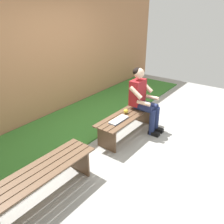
% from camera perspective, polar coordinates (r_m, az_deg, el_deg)
% --- Properties ---
extents(ground_plane, '(10.00, 7.00, 0.04)m').
position_cam_1_polar(ground_plane, '(3.36, 9.11, -18.27)').
color(ground_plane, '#9E9E99').
extents(grass_strip, '(9.00, 1.53, 0.03)m').
position_cam_1_polar(grass_strip, '(4.48, -15.82, -6.15)').
color(grass_strip, '#387A2D').
rests_on(grass_strip, ground).
extents(brick_wall, '(9.50, 0.24, 3.14)m').
position_cam_1_polar(brick_wall, '(4.96, -20.33, 15.60)').
color(brick_wall, '#B27A51').
rests_on(brick_wall, ground).
extents(bench_near, '(1.52, 0.47, 0.44)m').
position_cam_1_polar(bench_near, '(4.28, 3.96, -1.83)').
color(bench_near, brown).
rests_on(bench_near, ground).
extents(bench_far, '(1.56, 0.47, 0.44)m').
position_cam_1_polar(bench_far, '(3.06, -17.63, -15.67)').
color(bench_far, brown).
rests_on(bench_far, ground).
extents(person_seated, '(0.50, 0.69, 1.25)m').
position_cam_1_polar(person_seated, '(4.38, 7.85, 3.74)').
color(person_seated, maroon).
rests_on(person_seated, ground).
extents(apple, '(0.09, 0.09, 0.09)m').
position_cam_1_polar(apple, '(4.23, 3.61, 0.20)').
color(apple, gold).
rests_on(apple, bench_near).
extents(book_open, '(0.42, 0.17, 0.02)m').
position_cam_1_polar(book_open, '(3.98, 1.72, -2.02)').
color(book_open, white).
rests_on(book_open, bench_near).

